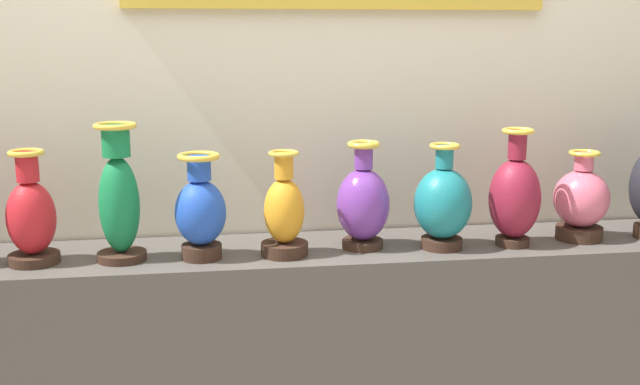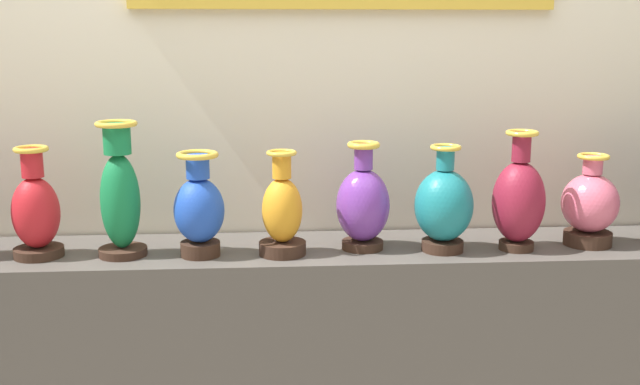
% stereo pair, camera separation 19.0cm
% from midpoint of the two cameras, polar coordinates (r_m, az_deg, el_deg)
% --- Properties ---
extents(back_wall, '(5.48, 0.14, 2.81)m').
position_cam_midpoint_polar(back_wall, '(2.66, 1.71, 6.69)').
color(back_wall, beige).
rests_on(back_wall, ground_plane).
extents(vase_crimson, '(0.15, 0.15, 0.35)m').
position_cam_midpoint_polar(vase_crimson, '(2.47, -18.42, -1.43)').
color(vase_crimson, '#382319').
rests_on(vase_crimson, display_shelf).
extents(vase_emerald, '(0.15, 0.15, 0.42)m').
position_cam_midpoint_polar(vase_emerald, '(2.41, -12.54, -0.28)').
color(vase_emerald, '#382319').
rests_on(vase_emerald, display_shelf).
extents(vase_sapphire, '(0.16, 0.16, 0.33)m').
position_cam_midpoint_polar(vase_sapphire, '(2.37, -6.76, -1.28)').
color(vase_sapphire, '#382319').
rests_on(vase_sapphire, display_shelf).
extents(vase_amber, '(0.15, 0.15, 0.33)m').
position_cam_midpoint_polar(vase_amber, '(2.37, -0.56, -1.61)').
color(vase_amber, '#382319').
rests_on(vase_amber, display_shelf).
extents(vase_violet, '(0.17, 0.17, 0.35)m').
position_cam_midpoint_polar(vase_violet, '(2.44, 5.45, -0.91)').
color(vase_violet, '#382319').
rests_on(vase_violet, display_shelf).
extents(vase_teal, '(0.19, 0.19, 0.34)m').
position_cam_midpoint_polar(vase_teal, '(2.46, 11.43, -1.02)').
color(vase_teal, '#382319').
rests_on(vase_teal, display_shelf).
extents(vase_burgundy, '(0.17, 0.17, 0.39)m').
position_cam_midpoint_polar(vase_burgundy, '(2.53, 16.71, -0.57)').
color(vase_burgundy, '#382319').
rests_on(vase_burgundy, display_shelf).
extents(vase_rose, '(0.18, 0.18, 0.30)m').
position_cam_midpoint_polar(vase_rose, '(2.67, 21.45, -0.95)').
color(vase_rose, '#382319').
rests_on(vase_rose, display_shelf).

